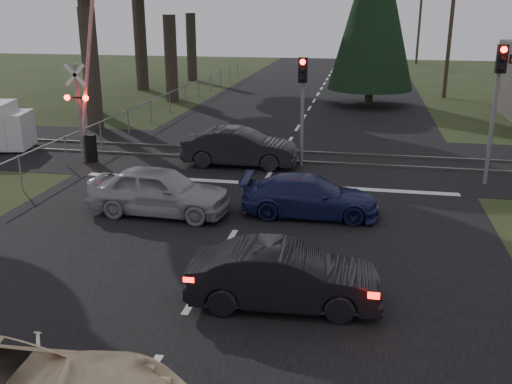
% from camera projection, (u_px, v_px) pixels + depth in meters
% --- Properties ---
extents(ground, '(120.00, 120.00, 0.00)m').
position_uv_depth(ground, '(196.00, 296.00, 12.04)').
color(ground, '#243116').
rests_on(ground, ground).
extents(road, '(14.00, 100.00, 0.01)m').
position_uv_depth(road, '(272.00, 170.00, 21.39)').
color(road, black).
rests_on(road, ground).
extents(rail_corridor, '(120.00, 8.00, 0.01)m').
position_uv_depth(rail_corridor, '(280.00, 157.00, 23.25)').
color(rail_corridor, black).
rests_on(rail_corridor, ground).
extents(stop_line, '(13.00, 0.35, 0.00)m').
position_uv_depth(stop_line, '(264.00, 184.00, 19.70)').
color(stop_line, silver).
rests_on(stop_line, ground).
extents(rail_near, '(120.00, 0.12, 0.10)m').
position_uv_depth(rail_near, '(277.00, 161.00, 22.49)').
color(rail_near, '#59544C').
rests_on(rail_near, ground).
extents(rail_far, '(120.00, 0.12, 0.10)m').
position_uv_depth(rail_far, '(283.00, 151.00, 23.99)').
color(rail_far, '#59544C').
rests_on(rail_far, ground).
extents(crossing_signal, '(1.62, 0.38, 6.96)m').
position_uv_depth(crossing_signal, '(85.00, 110.00, 21.85)').
color(crossing_signal, slate).
rests_on(crossing_signal, ground).
extents(traffic_signal_right, '(0.68, 0.48, 4.70)m').
position_uv_depth(traffic_signal_right, '(499.00, 88.00, 18.52)').
color(traffic_signal_right, slate).
rests_on(traffic_signal_right, ground).
extents(traffic_signal_center, '(0.32, 0.48, 4.10)m').
position_uv_depth(traffic_signal_center, '(302.00, 93.00, 20.98)').
color(traffic_signal_center, slate).
rests_on(traffic_signal_center, ground).
extents(utility_pole_mid, '(1.80, 0.26, 9.00)m').
position_uv_depth(utility_pole_mid, '(451.00, 25.00, 37.10)').
color(utility_pole_mid, '#4C3D2D').
rests_on(utility_pole_mid, ground).
extents(utility_pole_far, '(1.80, 0.26, 9.00)m').
position_uv_depth(utility_pole_far, '(420.00, 18.00, 60.45)').
color(utility_pole_far, '#4C3D2D').
rests_on(utility_pole_far, ground).
extents(conifer_tree, '(5.20, 5.20, 11.00)m').
position_uv_depth(conifer_tree, '(374.00, 4.00, 33.86)').
color(conifer_tree, '#473D33').
rests_on(conifer_tree, ground).
extents(fence_left, '(0.10, 36.00, 1.20)m').
position_uv_depth(fence_left, '(178.00, 108.00, 34.46)').
color(fence_left, slate).
rests_on(fence_left, ground).
extents(dark_hatchback, '(3.97, 1.63, 1.28)m').
position_uv_depth(dark_hatchback, '(284.00, 277.00, 11.49)').
color(dark_hatchback, black).
rests_on(dark_hatchback, ground).
extents(silver_car, '(4.23, 1.85, 1.42)m').
position_uv_depth(silver_car, '(160.00, 191.00, 16.65)').
color(silver_car, '#989B9F').
rests_on(silver_car, ground).
extents(blue_sedan, '(4.06, 1.74, 1.17)m').
position_uv_depth(blue_sedan, '(310.00, 196.00, 16.56)').
color(blue_sedan, '#181D4A').
rests_on(blue_sedan, ground).
extents(dark_car_far, '(4.38, 1.58, 1.43)m').
position_uv_depth(dark_car_far, '(240.00, 148.00, 21.76)').
color(dark_car_far, black).
rests_on(dark_car_far, ground).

